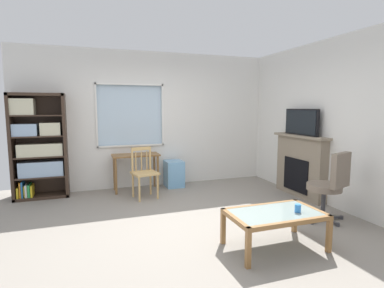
{
  "coord_description": "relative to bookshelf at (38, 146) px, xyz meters",
  "views": [
    {
      "loc": [
        -1.2,
        -3.85,
        1.62
      ],
      "look_at": [
        0.39,
        0.71,
        1.02
      ],
      "focal_mm": 28.2,
      "sensor_mm": 36.0,
      "label": 1
    }
  ],
  "objects": [
    {
      "name": "ground",
      "position": [
        2.03,
        -2.02,
        -0.94
      ],
      "size": [
        6.04,
        5.52,
        0.02
      ],
      "primitive_type": "cube",
      "color": "gray"
    },
    {
      "name": "wall_back_with_window",
      "position": [
        2.06,
        0.24,
        0.41
      ],
      "size": [
        5.04,
        0.15,
        2.71
      ],
      "color": "silver",
      "rests_on": "ground"
    },
    {
      "name": "wall_right",
      "position": [
        4.6,
        -2.02,
        0.42
      ],
      "size": [
        0.12,
        4.72,
        2.71
      ],
      "primitive_type": "cube",
      "color": "silver",
      "rests_on": "ground"
    },
    {
      "name": "bookshelf",
      "position": [
        0.0,
        0.0,
        0.0
      ],
      "size": [
        0.9,
        0.38,
        1.85
      ],
      "color": "#38281E",
      "rests_on": "ground"
    },
    {
      "name": "desk_under_window",
      "position": [
        1.69,
        -0.11,
        -0.35
      ],
      "size": [
        0.89,
        0.42,
        0.71
      ],
      "color": "brown",
      "rests_on": "ground"
    },
    {
      "name": "wooden_chair",
      "position": [
        1.76,
        -0.62,
        -0.47
      ],
      "size": [
        0.49,
        0.47,
        0.9
      ],
      "color": "tan",
      "rests_on": "ground"
    },
    {
      "name": "plastic_drawer_unit",
      "position": [
        2.47,
        -0.06,
        -0.67
      ],
      "size": [
        0.35,
        0.4,
        0.53
      ],
      "primitive_type": "cube",
      "color": "#72ADDB",
      "rests_on": "ground"
    },
    {
      "name": "fireplace",
      "position": [
        4.45,
        -1.45,
        -0.37
      ],
      "size": [
        0.26,
        1.26,
        1.12
      ],
      "color": "gray",
      "rests_on": "ground"
    },
    {
      "name": "tv",
      "position": [
        4.43,
        -1.45,
        0.42
      ],
      "size": [
        0.06,
        0.83,
        0.47
      ],
      "color": "black",
      "rests_on": "fireplace"
    },
    {
      "name": "office_chair",
      "position": [
        4.02,
        -2.61,
        -0.38
      ],
      "size": [
        0.58,
        0.56,
        1.0
      ],
      "color": "#7A6B5B",
      "rests_on": "ground"
    },
    {
      "name": "coffee_table",
      "position": [
        2.82,
        -3.05,
        -0.56
      ],
      "size": [
        1.07,
        0.64,
        0.43
      ],
      "color": "#8C9E99",
      "rests_on": "ground"
    },
    {
      "name": "sippy_cup",
      "position": [
        3.06,
        -3.14,
        -0.46
      ],
      "size": [
        0.07,
        0.07,
        0.09
      ],
      "primitive_type": "cylinder",
      "color": "#337FD6",
      "rests_on": "coffee_table"
    }
  ]
}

